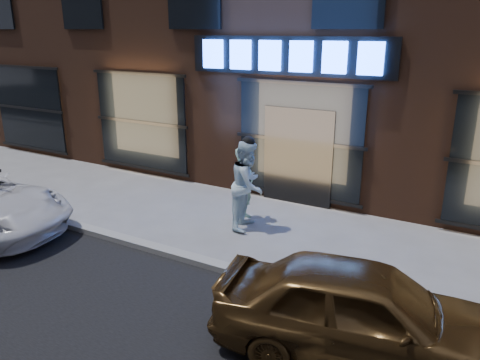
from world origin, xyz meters
name	(u,v)px	position (x,y,z in m)	size (l,w,h in m)	color
ground	(213,267)	(0.00, 0.00, 0.00)	(90.00, 90.00, 0.00)	slate
curb	(213,265)	(0.00, 0.00, 0.06)	(60.00, 0.25, 0.12)	gray
man_bowtie	(244,184)	(-0.62, 2.32, 0.85)	(0.62, 0.41, 1.70)	#A2D5BF
man_cap	(248,185)	(-0.34, 1.97, 0.98)	(0.96, 0.75, 1.97)	white
gold_sedan	(364,312)	(3.06, -1.09, 0.68)	(1.60, 3.97, 1.35)	brown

